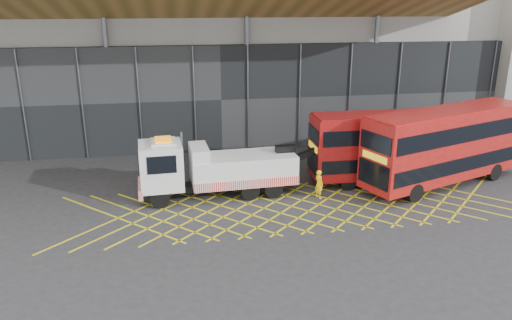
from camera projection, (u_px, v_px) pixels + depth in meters
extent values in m
plane|color=#2A2A2C|center=(207.00, 212.00, 27.67)|extent=(120.00, 120.00, 0.00)
cube|color=yellow|center=(118.00, 218.00, 26.91)|extent=(7.16, 7.16, 0.01)
cube|color=yellow|center=(118.00, 218.00, 26.91)|extent=(7.16, 7.16, 0.01)
cube|color=yellow|center=(148.00, 216.00, 27.16)|extent=(7.16, 7.16, 0.01)
cube|color=yellow|center=(148.00, 216.00, 27.16)|extent=(7.16, 7.16, 0.01)
cube|color=yellow|center=(178.00, 214.00, 27.41)|extent=(7.16, 7.16, 0.01)
cube|color=yellow|center=(178.00, 214.00, 27.41)|extent=(7.16, 7.16, 0.01)
cube|color=yellow|center=(207.00, 212.00, 27.67)|extent=(7.16, 7.16, 0.01)
cube|color=yellow|center=(207.00, 212.00, 27.67)|extent=(7.16, 7.16, 0.01)
cube|color=yellow|center=(236.00, 210.00, 27.92)|extent=(7.16, 7.16, 0.01)
cube|color=yellow|center=(236.00, 210.00, 27.92)|extent=(7.16, 7.16, 0.01)
cube|color=yellow|center=(264.00, 208.00, 28.17)|extent=(7.16, 7.16, 0.01)
cube|color=yellow|center=(264.00, 208.00, 28.17)|extent=(7.16, 7.16, 0.01)
cube|color=yellow|center=(291.00, 206.00, 28.42)|extent=(7.16, 7.16, 0.01)
cube|color=yellow|center=(291.00, 206.00, 28.42)|extent=(7.16, 7.16, 0.01)
cube|color=yellow|center=(319.00, 204.00, 28.67)|extent=(7.16, 7.16, 0.01)
cube|color=yellow|center=(319.00, 204.00, 28.67)|extent=(7.16, 7.16, 0.01)
cube|color=yellow|center=(345.00, 203.00, 28.92)|extent=(7.16, 7.16, 0.01)
cube|color=yellow|center=(345.00, 203.00, 28.92)|extent=(7.16, 7.16, 0.01)
cube|color=yellow|center=(371.00, 201.00, 29.17)|extent=(7.16, 7.16, 0.01)
cube|color=yellow|center=(371.00, 201.00, 29.17)|extent=(7.16, 7.16, 0.01)
cube|color=yellow|center=(397.00, 199.00, 29.42)|extent=(7.16, 7.16, 0.01)
cube|color=yellow|center=(397.00, 199.00, 29.42)|extent=(7.16, 7.16, 0.01)
cube|color=yellow|center=(422.00, 197.00, 29.67)|extent=(7.16, 7.16, 0.01)
cube|color=yellow|center=(422.00, 197.00, 29.67)|extent=(7.16, 7.16, 0.01)
cube|color=yellow|center=(447.00, 196.00, 29.92)|extent=(7.16, 7.16, 0.01)
cube|color=yellow|center=(447.00, 196.00, 29.92)|extent=(7.16, 7.16, 0.01)
cube|color=yellow|center=(472.00, 194.00, 30.17)|extent=(7.16, 7.16, 0.01)
cube|color=yellow|center=(472.00, 194.00, 30.17)|extent=(7.16, 7.16, 0.01)
cube|color=gray|center=(211.00, 25.00, 42.95)|extent=(55.00, 14.00, 18.00)
cube|color=black|center=(221.00, 99.00, 37.68)|extent=(55.00, 0.80, 8.00)
cylinder|color=#595B60|center=(110.00, 89.00, 35.93)|extent=(0.36, 0.36, 10.00)
cylinder|color=#595B60|center=(247.00, 85.00, 37.49)|extent=(0.36, 0.36, 10.00)
cylinder|color=#595B60|center=(373.00, 82.00, 39.06)|extent=(0.36, 0.36, 10.00)
cube|color=black|center=(220.00, 184.00, 29.80)|extent=(9.56, 1.57, 0.35)
cube|color=white|center=(161.00, 165.00, 28.62)|extent=(2.55, 2.64, 2.61)
cube|color=black|center=(139.00, 159.00, 28.22)|extent=(0.18, 2.20, 1.10)
cube|color=red|center=(140.00, 188.00, 28.76)|extent=(0.41, 2.62, 0.55)
cube|color=orange|center=(163.00, 140.00, 28.18)|extent=(0.97, 1.25, 0.12)
cube|color=white|center=(243.00, 168.00, 29.80)|extent=(6.35, 2.87, 1.60)
cube|color=red|center=(248.00, 184.00, 28.80)|extent=(6.21, 0.43, 0.55)
cube|color=white|center=(199.00, 152.00, 28.89)|extent=(1.14, 2.46, 0.70)
cube|color=black|center=(285.00, 149.00, 30.06)|extent=(1.23, 0.57, 0.50)
cube|color=black|center=(301.00, 156.00, 30.43)|extent=(2.21, 0.48, 1.08)
cylinder|color=black|center=(160.00, 198.00, 28.11)|extent=(1.12, 0.42, 1.10)
cylinder|color=black|center=(159.00, 185.00, 30.06)|extent=(1.12, 0.42, 1.10)
cylinder|color=black|center=(273.00, 189.00, 29.51)|extent=(1.12, 0.42, 1.10)
cylinder|color=black|center=(265.00, 177.00, 31.46)|extent=(1.12, 0.42, 1.10)
cylinder|color=#595B60|center=(182.00, 150.00, 29.65)|extent=(0.14, 0.14, 2.20)
cube|color=maroon|center=(397.00, 144.00, 31.67)|extent=(10.97, 2.63, 3.86)
cube|color=black|center=(396.00, 158.00, 31.96)|extent=(10.53, 2.69, 0.85)
cube|color=black|center=(398.00, 131.00, 31.39)|extent=(10.53, 2.69, 0.95)
cube|color=black|center=(312.00, 161.00, 31.12)|extent=(0.08, 2.23, 1.29)
cube|color=black|center=(313.00, 134.00, 30.58)|extent=(0.08, 2.23, 0.95)
cube|color=yellow|center=(313.00, 147.00, 30.83)|extent=(0.08, 1.78, 0.35)
cube|color=maroon|center=(400.00, 114.00, 31.06)|extent=(10.75, 2.43, 0.12)
cylinder|color=black|center=(348.00, 182.00, 30.71)|extent=(1.04, 0.31, 1.04)
cylinder|color=black|center=(337.00, 170.00, 32.81)|extent=(1.04, 0.31, 1.04)
cylinder|color=black|center=(449.00, 176.00, 31.70)|extent=(1.04, 0.31, 1.04)
cylinder|color=black|center=(432.00, 165.00, 33.80)|extent=(1.04, 0.31, 1.04)
cube|color=#9E0F0C|center=(446.00, 144.00, 31.03)|extent=(12.07, 6.75, 4.18)
cube|color=black|center=(444.00, 159.00, 31.34)|extent=(11.65, 6.63, 0.92)
cube|color=black|center=(448.00, 129.00, 30.73)|extent=(11.65, 6.63, 1.02)
cube|color=black|center=(373.00, 174.00, 28.49)|extent=(0.91, 2.29, 1.40)
cube|color=black|center=(376.00, 142.00, 27.90)|extent=(0.91, 2.29, 1.02)
cube|color=yellow|center=(375.00, 157.00, 28.16)|extent=(0.73, 1.82, 0.38)
cube|color=#9E0F0C|center=(451.00, 110.00, 30.36)|extent=(11.77, 6.46, 0.13)
cylinder|color=black|center=(415.00, 193.00, 28.89)|extent=(1.16, 0.70, 1.12)
cylinder|color=black|center=(385.00, 180.00, 30.90)|extent=(1.16, 0.70, 1.12)
cylinder|color=black|center=(494.00, 172.00, 32.32)|extent=(1.16, 0.70, 1.12)
cylinder|color=black|center=(462.00, 161.00, 34.34)|extent=(1.16, 0.70, 1.12)
imported|color=yellow|center=(319.00, 184.00, 29.38)|extent=(0.62, 0.74, 1.73)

